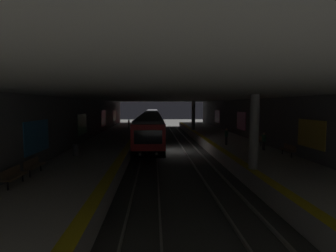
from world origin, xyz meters
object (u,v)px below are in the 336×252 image
object	(u,v)px
bench_left_near	(288,149)
person_standing_far	(226,136)
bench_right_near	(14,175)
person_waiting_near	(264,141)
person_walking_mid	(129,124)
bench_left_mid	(259,139)
pillar_far	(193,115)
pillar_near	(254,132)
trash_bin	(76,150)
bench_right_mid	(34,165)
metro_train	(152,121)

from	to	relation	value
bench_left_near	person_standing_far	size ratio (longest dim) A/B	1.05
bench_left_near	bench_right_near	size ratio (longest dim) A/B	1.00
person_waiting_near	person_walking_mid	size ratio (longest dim) A/B	0.98
bench_left_mid	person_walking_mid	xyz separation A→B (m)	(17.19, 14.32, 0.32)
pillar_far	bench_right_near	world-z (taller)	pillar_far
pillar_near	person_walking_mid	bearing A→B (deg)	20.93
person_standing_far	trash_bin	xyz separation A→B (m)	(-4.60, 13.12, -0.45)
bench_right_near	person_walking_mid	distance (m)	29.30
pillar_near	person_waiting_near	world-z (taller)	pillar_near
pillar_far	person_standing_far	size ratio (longest dim) A/B	2.82
bench_left_mid	trash_bin	world-z (taller)	bench_left_mid
bench_left_near	person_standing_far	world-z (taller)	person_standing_far
bench_right_mid	trash_bin	size ratio (longest dim) A/B	2.00
pillar_far	trash_bin	distance (m)	23.16
metro_train	bench_right_near	world-z (taller)	metro_train
pillar_near	person_waiting_near	bearing A→B (deg)	-27.98
metro_train	person_standing_far	bearing A→B (deg)	-161.74
person_standing_far	trash_bin	distance (m)	13.91
person_walking_mid	pillar_far	bearing A→B (deg)	-101.32
metro_train	trash_bin	bearing A→B (deg)	168.45
person_walking_mid	bench_left_near	bearing A→B (deg)	-147.77
bench_right_mid	bench_left_mid	bearing A→B (deg)	-60.01
bench_right_near	person_waiting_near	world-z (taller)	person_waiting_near
person_waiting_near	person_walking_mid	xyz separation A→B (m)	(20.11, 13.53, 0.02)
bench_left_near	bench_right_mid	bearing A→B (deg)	104.23
bench_right_near	person_walking_mid	bearing A→B (deg)	-5.39
person_standing_far	trash_bin	world-z (taller)	person_standing_far
metro_train	person_waiting_near	distance (m)	27.70
pillar_near	bench_right_near	distance (m)	13.27
pillar_far	bench_left_near	size ratio (longest dim) A/B	2.68
bench_left_near	person_walking_mid	distance (m)	26.85
person_walking_mid	metro_train	bearing A→B (deg)	-31.99
person_walking_mid	person_standing_far	size ratio (longest dim) A/B	0.97
pillar_near	bench_left_near	world-z (taller)	pillar_near
pillar_near	bench_left_near	bearing A→B (deg)	-47.86
metro_train	bench_left_near	xyz separation A→B (m)	(-28.45, -10.73, -0.45)
pillar_far	person_standing_far	bearing A→B (deg)	-176.30
pillar_near	person_standing_far	distance (m)	9.59
pillar_near	pillar_far	xyz separation A→B (m)	(24.47, 0.00, 0.00)
pillar_far	trash_bin	xyz separation A→B (m)	(-19.63, 12.15, -1.85)
bench_left_mid	bench_right_mid	distance (m)	19.71
metro_train	bench_left_mid	xyz separation A→B (m)	(-22.93, -10.73, -0.45)
bench_left_near	bench_right_mid	size ratio (longest dim) A/B	1.00
metro_train	person_waiting_near	bearing A→B (deg)	-158.96
pillar_far	trash_bin	bearing A→B (deg)	148.25
pillar_near	trash_bin	distance (m)	13.21
bench_left_near	trash_bin	size ratio (longest dim) A/B	2.00
bench_left_near	bench_left_mid	bearing A→B (deg)	0.00
bench_left_mid	bench_right_near	xyz separation A→B (m)	(-11.98, 17.07, 0.00)
bench_right_near	bench_right_mid	bearing A→B (deg)	0.00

